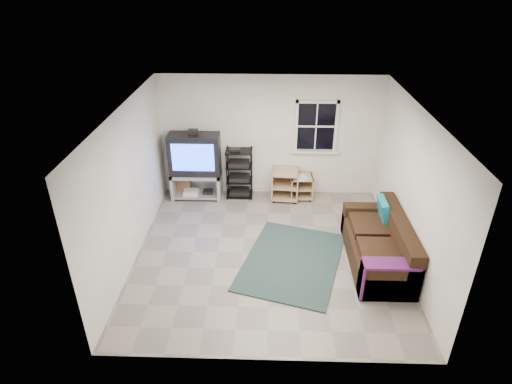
{
  "coord_description": "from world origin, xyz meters",
  "views": [
    {
      "loc": [
        -0.03,
        -6.13,
        4.55
      ],
      "look_at": [
        -0.23,
        0.4,
        1.01
      ],
      "focal_mm": 30.0,
      "sensor_mm": 36.0,
      "label": 1
    }
  ],
  "objects_px": {
    "tv_unit": "(195,161)",
    "side_table_left": "(285,183)",
    "sofa": "(380,246)",
    "av_rack": "(239,176)",
    "side_table_right": "(301,185)"
  },
  "relations": [
    {
      "from": "tv_unit",
      "to": "side_table_left",
      "type": "height_order",
      "value": "tv_unit"
    },
    {
      "from": "av_rack",
      "to": "side_table_right",
      "type": "relative_size",
      "value": 2.09
    },
    {
      "from": "side_table_left",
      "to": "side_table_right",
      "type": "height_order",
      "value": "side_table_left"
    },
    {
      "from": "tv_unit",
      "to": "side_table_left",
      "type": "relative_size",
      "value": 2.38
    },
    {
      "from": "av_rack",
      "to": "sofa",
      "type": "distance_m",
      "value": 3.38
    },
    {
      "from": "tv_unit",
      "to": "sofa",
      "type": "relative_size",
      "value": 0.77
    },
    {
      "from": "side_table_left",
      "to": "av_rack",
      "type": "bearing_deg",
      "value": 178.28
    },
    {
      "from": "tv_unit",
      "to": "av_rack",
      "type": "relative_size",
      "value": 1.4
    },
    {
      "from": "av_rack",
      "to": "side_table_left",
      "type": "bearing_deg",
      "value": -1.72
    },
    {
      "from": "tv_unit",
      "to": "av_rack",
      "type": "height_order",
      "value": "tv_unit"
    },
    {
      "from": "side_table_left",
      "to": "sofa",
      "type": "distance_m",
      "value": 2.71
    },
    {
      "from": "tv_unit",
      "to": "av_rack",
      "type": "xyz_separation_m",
      "value": [
        0.92,
        0.06,
        -0.37
      ]
    },
    {
      "from": "sofa",
      "to": "av_rack",
      "type": "bearing_deg",
      "value": 137.83
    },
    {
      "from": "av_rack",
      "to": "tv_unit",
      "type": "bearing_deg",
      "value": -176.07
    },
    {
      "from": "side_table_right",
      "to": "sofa",
      "type": "relative_size",
      "value": 0.27
    }
  ]
}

